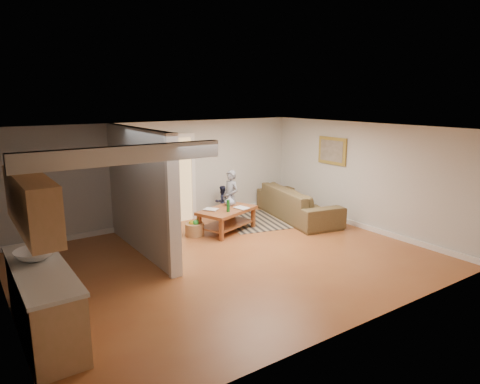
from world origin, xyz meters
name	(u,v)px	position (x,y,z in m)	size (l,w,h in m)	color
ground	(230,260)	(0.00, 0.00, 0.00)	(7.50, 7.50, 0.00)	brown
room_shell	(167,189)	(-1.07, 0.43, 1.46)	(7.54, 6.02, 2.52)	silver
area_rug	(273,219)	(2.47, 1.77, 0.01)	(2.53, 1.85, 0.01)	black
sofa	(297,218)	(3.04, 1.47, 0.00)	(2.72, 1.07, 0.80)	#413A20
coffee_table	(227,214)	(0.95, 1.58, 0.42)	(1.56, 1.21, 0.81)	brown
tv_console	(142,212)	(-0.94, 2.02, 0.65)	(0.56, 1.18, 0.98)	brown
speaker_left	(173,228)	(-0.61, 1.20, 0.45)	(0.09, 0.09, 0.90)	black
speaker_right	(165,206)	(-0.09, 2.70, 0.51)	(0.10, 0.10, 1.03)	black
toy_basket	(195,229)	(0.17, 1.73, 0.16)	(0.43, 0.43, 0.38)	olive
child	(231,224)	(1.33, 2.01, 0.00)	(0.49, 0.32, 1.34)	slate
toddler	(222,216)	(1.51, 2.70, 0.00)	(0.40, 0.31, 0.82)	#1C203B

